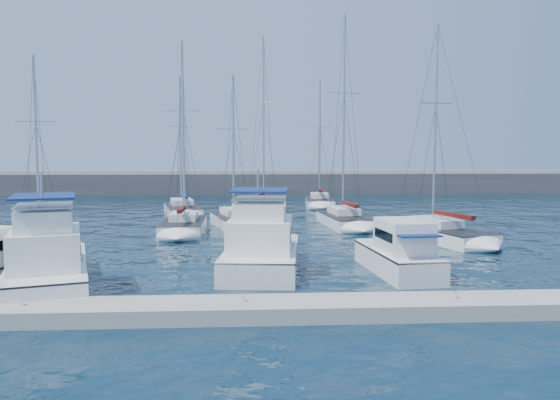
{
  "coord_description": "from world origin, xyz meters",
  "views": [
    {
      "loc": [
        0.2,
        -30.79,
        6.06
      ],
      "look_at": [
        2.28,
        4.85,
        3.0
      ],
      "focal_mm": 35.0,
      "sensor_mm": 36.0,
      "label": 1
    }
  ],
  "objects": [
    {
      "name": "dock_cleat_near_stbd",
      "position": [
        8.0,
        -11.0,
        0.72
      ],
      "size": [
        0.16,
        0.16,
        0.25
      ],
      "primitive_type": "cylinder",
      "color": "silver",
      "rests_on": "dock"
    },
    {
      "name": "sailboat_mid_a",
      "position": [
        -14.26,
        7.24,
        0.52
      ],
      "size": [
        4.27,
        7.25,
        13.12
      ],
      "rotation": [
        0.0,
        0.0,
        0.19
      ],
      "color": "white",
      "rests_on": "ground"
    },
    {
      "name": "dock_cleat_near_port",
      "position": [
        -8.0,
        -11.0,
        0.72
      ],
      "size": [
        0.16,
        0.16,
        0.25
      ],
      "primitive_type": "cylinder",
      "color": "silver",
      "rests_on": "dock"
    },
    {
      "name": "sailboat_mid_b",
      "position": [
        -4.73,
        10.7,
        0.53
      ],
      "size": [
        3.17,
        7.53,
        14.88
      ],
      "rotation": [
        0.0,
        0.0,
        0.01
      ],
      "color": "white",
      "rests_on": "ground"
    },
    {
      "name": "sailboat_back_c",
      "position": [
        8.31,
        30.75,
        0.53
      ],
      "size": [
        3.59,
        7.32,
        14.52
      ],
      "rotation": [
        0.0,
        0.0,
        -0.08
      ],
      "color": "white",
      "rests_on": "ground"
    },
    {
      "name": "sailboat_mid_c",
      "position": [
        -0.83,
        13.76,
        0.51
      ],
      "size": [
        4.73,
        8.1,
        12.82
      ],
      "rotation": [
        0.0,
        0.0,
        0.25
      ],
      "color": "white",
      "rests_on": "ground"
    },
    {
      "name": "dock",
      "position": [
        0.0,
        -11.0,
        0.3
      ],
      "size": [
        40.0,
        2.2,
        0.6
      ],
      "primitive_type": "cube",
      "color": "gray",
      "rests_on": "ground"
    },
    {
      "name": "motor_yacht_stbd_outer",
      "position": [
        7.77,
        -4.1,
        0.94
      ],
      "size": [
        3.11,
        7.01,
        3.2
      ],
      "rotation": [
        0.0,
        0.0,
        0.09
      ],
      "color": "white",
      "rests_on": "ground"
    },
    {
      "name": "ground",
      "position": [
        0.0,
        0.0,
        0.0
      ],
      "size": [
        220.0,
        220.0,
        0.0
      ],
      "primitive_type": "plane",
      "color": "black",
      "rests_on": "ground"
    },
    {
      "name": "motor_yacht_stbd_inner",
      "position": [
        0.87,
        -3.07,
        1.13
      ],
      "size": [
        4.56,
        9.03,
        4.69
      ],
      "rotation": [
        0.0,
        0.0,
        -0.1
      ],
      "color": "white",
      "rests_on": "ground"
    },
    {
      "name": "sailboat_back_a",
      "position": [
        -6.31,
        23.25,
        0.51
      ],
      "size": [
        4.9,
        9.23,
        13.92
      ],
      "rotation": [
        0.0,
        0.0,
        0.22
      ],
      "color": "white",
      "rests_on": "ground"
    },
    {
      "name": "motor_yacht_port_inner",
      "position": [
        -8.75,
        -6.31,
        1.13
      ],
      "size": [
        6.02,
        10.16,
        4.69
      ],
      "rotation": [
        0.0,
        0.0,
        0.3
      ],
      "color": "white",
      "rests_on": "ground"
    },
    {
      "name": "sailboat_back_b",
      "position": [
        1.55,
        24.0,
        0.56
      ],
      "size": [
        5.48,
        9.19,
        18.06
      ],
      "rotation": [
        0.0,
        0.0,
        -0.29
      ],
      "color": "white",
      "rests_on": "ground"
    },
    {
      "name": "sailboat_mid_d",
      "position": [
        8.28,
        14.03,
        0.56
      ],
      "size": [
        3.95,
        8.46,
        17.84
      ],
      "rotation": [
        0.0,
        0.0,
        0.1
      ],
      "color": "white",
      "rests_on": "ground"
    },
    {
      "name": "sailboat_mid_e",
      "position": [
        13.49,
        6.05,
        0.52
      ],
      "size": [
        5.46,
        9.19,
        15.29
      ],
      "rotation": [
        0.0,
        0.0,
        0.3
      ],
      "color": "white",
      "rests_on": "ground"
    },
    {
      "name": "dock_cleat_centre",
      "position": [
        0.0,
        -11.0,
        0.72
      ],
      "size": [
        0.16,
        0.16,
        0.25
      ],
      "primitive_type": "cylinder",
      "color": "silver",
      "rests_on": "dock"
    },
    {
      "name": "breakwater",
      "position": [
        0.0,
        52.0,
        1.05
      ],
      "size": [
        160.0,
        6.0,
        4.45
      ],
      "color": "#424244",
      "rests_on": "ground"
    }
  ]
}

